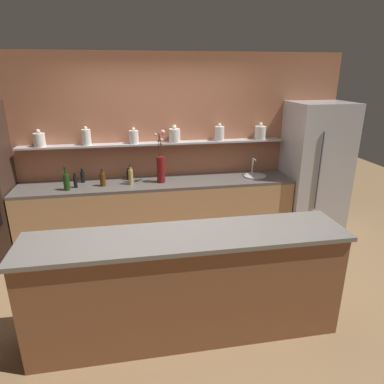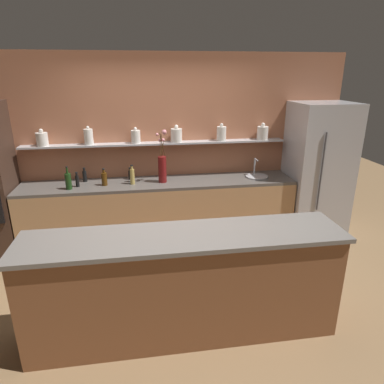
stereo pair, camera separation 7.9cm
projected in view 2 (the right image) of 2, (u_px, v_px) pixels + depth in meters
ground_plane at (178, 292)px, 3.85m from camera, size 12.00×12.00×0.00m
back_wall_unit at (164, 148)px, 4.90m from camera, size 5.20×0.28×2.60m
back_counter_unit at (160, 213)px, 4.83m from camera, size 3.72×0.62×0.92m
island_counter at (185, 285)px, 3.10m from camera, size 2.83×0.61×1.02m
refrigerator at (317, 171)px, 4.96m from camera, size 0.82×0.73×1.95m
flower_vase at (162, 166)px, 4.59m from camera, size 0.14×0.15×0.72m
sink_fixture at (257, 175)px, 4.88m from camera, size 0.32×0.32×0.25m
bottle_sauce_0 at (133, 176)px, 4.64m from camera, size 0.05×0.05×0.19m
bottle_wine_1 at (68, 181)px, 4.35m from camera, size 0.08×0.08×0.30m
bottle_sauce_2 at (85, 176)px, 4.66m from camera, size 0.06×0.06×0.20m
bottle_spirit_3 at (104, 179)px, 4.50m from camera, size 0.07×0.07×0.23m
bottle_sauce_4 at (77, 180)px, 4.45m from camera, size 0.05×0.05×0.20m
bottle_spirit_5 at (132, 176)px, 4.55m from camera, size 0.06×0.06×0.26m
bottle_sauce_6 at (130, 174)px, 4.76m from camera, size 0.05×0.05×0.17m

